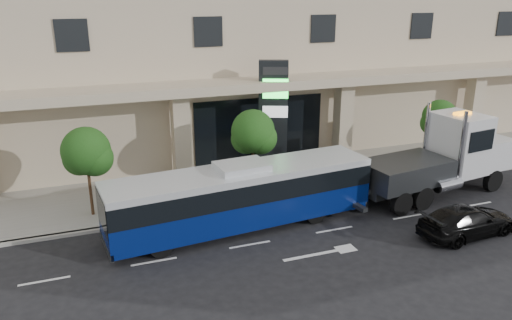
{
  "coord_description": "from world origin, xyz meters",
  "views": [
    {
      "loc": [
        -10.22,
        -19.09,
        10.06
      ],
      "look_at": [
        -2.43,
        2.0,
        2.46
      ],
      "focal_mm": 35.0,
      "sensor_mm": 36.0,
      "label": 1
    }
  ],
  "objects_px": {
    "tow_truck": "(444,158)",
    "signage_pylon": "(273,117)",
    "black_sedan": "(467,221)",
    "city_bus": "(242,195)"
  },
  "relations": [
    {
      "from": "city_bus",
      "to": "black_sedan",
      "type": "xyz_separation_m",
      "value": [
        8.88,
        -4.1,
        -0.88
      ]
    },
    {
      "from": "tow_truck",
      "to": "signage_pylon",
      "type": "distance_m",
      "value": 9.32
    },
    {
      "from": "city_bus",
      "to": "tow_truck",
      "type": "relative_size",
      "value": 1.18
    },
    {
      "from": "tow_truck",
      "to": "black_sedan",
      "type": "bearing_deg",
      "value": -125.27
    },
    {
      "from": "tow_truck",
      "to": "signage_pylon",
      "type": "xyz_separation_m",
      "value": [
        -7.29,
        5.61,
        1.49
      ]
    },
    {
      "from": "tow_truck",
      "to": "signage_pylon",
      "type": "bearing_deg",
      "value": 134.61
    },
    {
      "from": "black_sedan",
      "to": "tow_truck",
      "type": "bearing_deg",
      "value": -32.03
    },
    {
      "from": "city_bus",
      "to": "black_sedan",
      "type": "bearing_deg",
      "value": -30.01
    },
    {
      "from": "black_sedan",
      "to": "signage_pylon",
      "type": "relative_size",
      "value": 0.72
    },
    {
      "from": "city_bus",
      "to": "tow_truck",
      "type": "height_order",
      "value": "tow_truck"
    }
  ]
}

